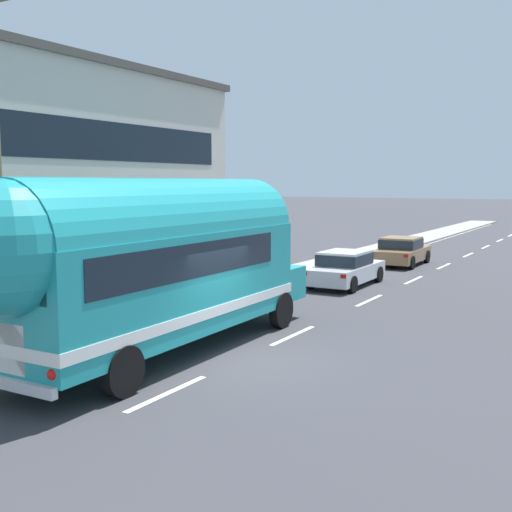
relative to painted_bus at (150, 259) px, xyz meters
The scene contains 6 objects.
ground_plane 3.07m from the painted_bus, 27.84° to the left, with size 300.00×300.00×0.00m, color #38383D.
lane_markings 14.30m from the painted_bus, 93.07° to the left, with size 3.76×80.00×0.01m.
sidewalk_slab 11.59m from the painted_bus, 105.73° to the left, with size 2.51×90.00×0.15m, color gray.
painted_bus is the anchor object (origin of this frame).
car_lead 11.97m from the painted_bus, 90.55° to the left, with size 1.94×4.42×1.37m.
car_second 19.15m from the painted_bus, 90.41° to the left, with size 2.05×4.29×1.37m.
Camera 1 is at (7.36, -11.89, 4.02)m, focal length 44.13 mm.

